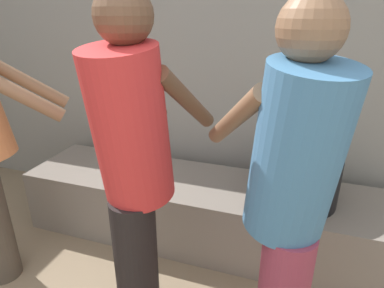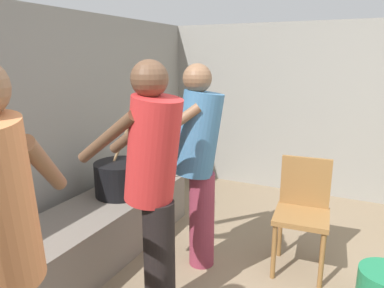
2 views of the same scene
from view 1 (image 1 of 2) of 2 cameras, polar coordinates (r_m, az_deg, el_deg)
block_enclosure_rear at (r=2.54m, az=5.00°, el=10.27°), size 5.60×0.20×2.03m
hearth_ledge at (r=2.37m, az=2.69°, el=-11.57°), size 2.59×0.60×0.45m
cooking_pot_main at (r=2.10m, az=18.26°, el=-5.70°), size 0.45×0.45×0.75m
cook_in_blue_shirt at (r=1.26m, az=16.66°, el=-8.68°), size 0.63×0.73×1.60m
cook_in_red_shirt at (r=1.40m, az=-10.05°, el=-3.77°), size 0.40×0.71×1.63m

